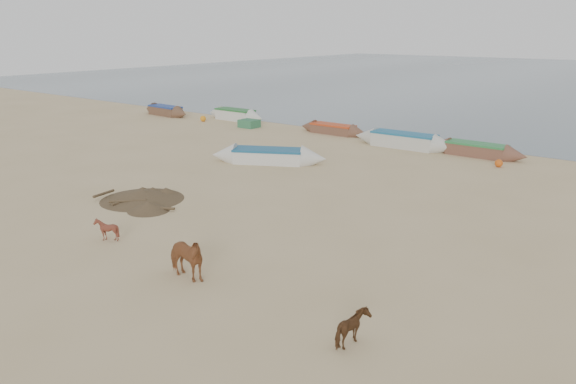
# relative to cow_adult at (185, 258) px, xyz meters

# --- Properties ---
(ground) EXTENTS (140.00, 140.00, 0.00)m
(ground) POSITION_rel_cow_adult_xyz_m (-1.30, 2.80, -0.71)
(ground) COLOR tan
(ground) RESTS_ON ground
(cow_adult) EXTENTS (1.69, 0.80, 1.42)m
(cow_adult) POSITION_rel_cow_adult_xyz_m (0.00, 0.00, 0.00)
(cow_adult) COLOR brown
(cow_adult) RESTS_ON ground
(calf_front) EXTENTS (0.88, 0.81, 0.83)m
(calf_front) POSITION_rel_cow_adult_xyz_m (-4.75, 0.49, -0.30)
(calf_front) COLOR brown
(calf_front) RESTS_ON ground
(calf_right) EXTENTS (1.04, 1.11, 0.90)m
(calf_right) POSITION_rel_cow_adult_xyz_m (6.07, -0.07, -0.26)
(calf_right) COLOR #55331B
(calf_right) RESTS_ON ground
(near_canoe) EXTENTS (6.58, 4.44, 0.83)m
(near_canoe) POSITION_rel_cow_adult_xyz_m (-7.98, 13.52, -0.29)
(near_canoe) COLOR silver
(near_canoe) RESTS_ON ground
(debris_pile) EXTENTS (4.00, 4.00, 0.44)m
(debris_pile) POSITION_rel_cow_adult_xyz_m (-7.85, 4.49, -0.49)
(debris_pile) COLOR brown
(debris_pile) RESTS_ON ground
(waterline_canoes) EXTENTS (56.68, 4.70, 0.97)m
(waterline_canoes) POSITION_rel_cow_adult_xyz_m (-5.91, 23.15, -0.28)
(waterline_canoes) COLOR brown
(waterline_canoes) RESTS_ON ground
(beach_clutter) EXTENTS (44.14, 4.20, 0.64)m
(beach_clutter) POSITION_rel_cow_adult_xyz_m (2.68, 22.47, -0.41)
(beach_clutter) COLOR #306C47
(beach_clutter) RESTS_ON ground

